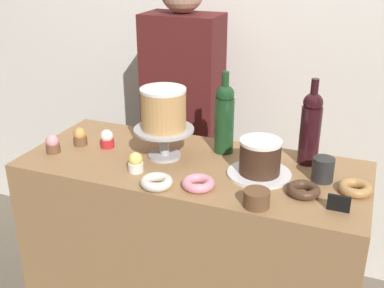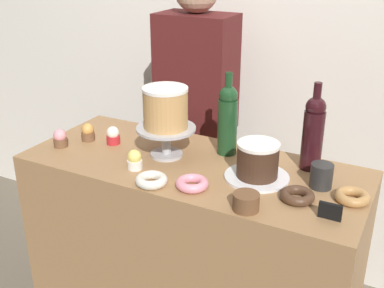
# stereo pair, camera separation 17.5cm
# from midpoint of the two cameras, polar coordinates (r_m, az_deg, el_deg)

# --- Properties ---
(back_wall) EXTENTS (6.00, 0.05, 2.60)m
(back_wall) POSITION_cam_midpoint_polar(r_m,az_deg,el_deg) (2.44, 11.68, 13.27)
(back_wall) COLOR silver
(back_wall) RESTS_ON ground_plane
(display_counter) EXTENTS (1.30, 0.54, 0.93)m
(display_counter) POSITION_cam_midpoint_polar(r_m,az_deg,el_deg) (2.03, 2.55, -14.34)
(display_counter) COLOR #997047
(display_counter) RESTS_ON ground_plane
(cake_stand_pedestal) EXTENTS (0.23, 0.23, 0.12)m
(cake_stand_pedestal) POSITION_cam_midpoint_polar(r_m,az_deg,el_deg) (1.82, -0.37, 0.88)
(cake_stand_pedestal) COLOR #B2B2B7
(cake_stand_pedestal) RESTS_ON display_counter
(white_layer_cake) EXTENTS (0.17, 0.17, 0.16)m
(white_layer_cake) POSITION_cam_midpoint_polar(r_m,az_deg,el_deg) (1.78, -0.38, 4.34)
(white_layer_cake) COLOR tan
(white_layer_cake) RESTS_ON cake_stand_pedestal
(silver_serving_platter) EXTENTS (0.23, 0.23, 0.01)m
(silver_serving_platter) POSITION_cam_midpoint_polar(r_m,az_deg,el_deg) (1.70, 10.67, -4.04)
(silver_serving_platter) COLOR white
(silver_serving_platter) RESTS_ON display_counter
(chocolate_round_cake) EXTENTS (0.15, 0.15, 0.12)m
(chocolate_round_cake) POSITION_cam_midpoint_polar(r_m,az_deg,el_deg) (1.67, 10.84, -1.97)
(chocolate_round_cake) COLOR #3D2619
(chocolate_round_cake) RESTS_ON silver_serving_platter
(wine_bottle_green) EXTENTS (0.08, 0.08, 0.33)m
(wine_bottle_green) POSITION_cam_midpoint_polar(r_m,az_deg,el_deg) (1.83, 7.04, 3.00)
(wine_bottle_green) COLOR #193D1E
(wine_bottle_green) RESTS_ON display_counter
(wine_bottle_dark_red) EXTENTS (0.08, 0.08, 0.33)m
(wine_bottle_dark_red) POSITION_cam_midpoint_polar(r_m,az_deg,el_deg) (1.77, 17.13, 1.37)
(wine_bottle_dark_red) COLOR black
(wine_bottle_dark_red) RESTS_ON display_counter
(cupcake_caramel) EXTENTS (0.06, 0.06, 0.07)m
(cupcake_caramel) POSITION_cam_midpoint_polar(r_m,az_deg,el_deg) (2.01, -10.03, 1.30)
(cupcake_caramel) COLOR brown
(cupcake_caramel) RESTS_ON display_counter
(cupcake_vanilla) EXTENTS (0.06, 0.06, 0.07)m
(cupcake_vanilla) POSITION_cam_midpoint_polar(r_m,az_deg,el_deg) (1.96, -6.96, 0.95)
(cupcake_vanilla) COLOR red
(cupcake_vanilla) RESTS_ON display_counter
(cupcake_lemon) EXTENTS (0.06, 0.06, 0.07)m
(cupcake_lemon) POSITION_cam_midpoint_polar(r_m,az_deg,el_deg) (1.73, -4.05, -1.99)
(cupcake_lemon) COLOR white
(cupcake_lemon) RESTS_ON display_counter
(cupcake_strawberry) EXTENTS (0.06, 0.06, 0.07)m
(cupcake_strawberry) POSITION_cam_midpoint_polar(r_m,az_deg,el_deg) (1.97, -13.13, 0.60)
(cupcake_strawberry) COLOR brown
(cupcake_strawberry) RESTS_ON display_counter
(donut_maple) EXTENTS (0.11, 0.11, 0.03)m
(donut_maple) POSITION_cam_midpoint_polar(r_m,az_deg,el_deg) (1.64, 21.63, -5.98)
(donut_maple) COLOR #B27F47
(donut_maple) RESTS_ON display_counter
(donut_chocolate) EXTENTS (0.11, 0.11, 0.03)m
(donut_chocolate) POSITION_cam_midpoint_polar(r_m,az_deg,el_deg) (1.59, 15.65, -6.08)
(donut_chocolate) COLOR #472D1E
(donut_chocolate) RESTS_ON display_counter
(donut_sugar) EXTENTS (0.11, 0.11, 0.03)m
(donut_sugar) POSITION_cam_midpoint_polar(r_m,az_deg,el_deg) (1.63, -1.84, -4.43)
(donut_sugar) COLOR silver
(donut_sugar) RESTS_ON display_counter
(donut_pink) EXTENTS (0.11, 0.11, 0.03)m
(donut_pink) POSITION_cam_midpoint_polar(r_m,az_deg,el_deg) (1.61, 3.15, -4.83)
(donut_pink) COLOR pink
(donut_pink) RESTS_ON display_counter
(cookie_stack) EXTENTS (0.08, 0.08, 0.05)m
(cookie_stack) POSITION_cam_midpoint_polar(r_m,az_deg,el_deg) (1.50, 9.88, -6.93)
(cookie_stack) COLOR brown
(cookie_stack) RESTS_ON display_counter
(price_sign_chalkboard) EXTENTS (0.07, 0.01, 0.05)m
(price_sign_chalkboard) POSITION_cam_midpoint_polar(r_m,az_deg,el_deg) (1.52, 19.50, -7.71)
(price_sign_chalkboard) COLOR black
(price_sign_chalkboard) RESTS_ON display_counter
(coffee_cup_ceramic) EXTENTS (0.08, 0.08, 0.09)m
(coffee_cup_ceramic) POSITION_cam_midpoint_polar(r_m,az_deg,el_deg) (1.68, 18.19, -3.72)
(coffee_cup_ceramic) COLOR #282828
(coffee_cup_ceramic) RESTS_ON display_counter
(barista_figure) EXTENTS (0.36, 0.22, 1.60)m
(barista_figure) POSITION_cam_midpoint_polar(r_m,az_deg,el_deg) (2.36, 2.62, 1.77)
(barista_figure) COLOR black
(barista_figure) RESTS_ON ground_plane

